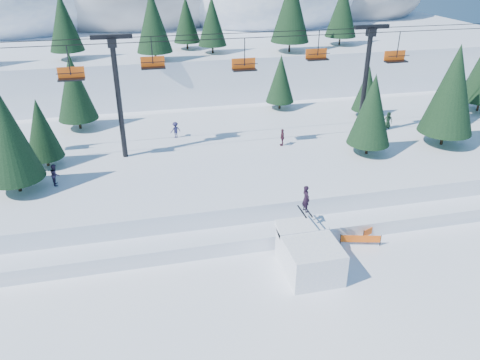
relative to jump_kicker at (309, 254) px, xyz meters
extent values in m
plane|color=white|center=(-2.14, -2.38, -1.25)|extent=(160.00, 160.00, 0.00)
cube|color=white|center=(-2.14, 15.62, 0.00)|extent=(70.00, 22.00, 2.50)
cube|color=white|center=(-2.14, 5.62, -0.70)|extent=(70.00, 6.00, 1.10)
cube|color=white|center=(-2.14, 65.62, 1.75)|extent=(110.00, 60.00, 6.00)
cylinder|color=black|center=(-6.80, 36.69, 5.34)|extent=(0.26, 0.26, 1.18)
cone|color=#1A391B|center=(-6.80, 36.69, 9.56)|extent=(4.39, 4.39, 7.26)
cylinder|color=black|center=(1.02, 40.09, 5.25)|extent=(0.26, 0.26, 1.01)
cone|color=#1A391B|center=(1.02, 40.09, 8.88)|extent=(3.77, 3.77, 6.23)
cylinder|color=black|center=(11.28, 38.47, 5.44)|extent=(0.26, 0.26, 1.39)
cone|color=#1A391B|center=(11.28, 38.47, 10.39)|extent=(5.15, 5.15, 8.52)
cylinder|color=black|center=(-17.40, 40.18, 5.31)|extent=(0.26, 0.26, 1.13)
cone|color=#1A391B|center=(-17.40, 40.18, 9.33)|extent=(4.18, 4.18, 6.92)
cylinder|color=black|center=(20.00, 41.63, 5.35)|extent=(0.26, 0.26, 1.20)
cone|color=#1A391B|center=(20.00, 41.63, 9.63)|extent=(4.46, 4.46, 7.37)
cylinder|color=black|center=(-1.94, 43.51, 5.23)|extent=(0.26, 0.26, 0.98)
cone|color=#1A391B|center=(-1.94, 43.51, 8.72)|extent=(3.63, 3.63, 6.00)
cube|color=white|center=(0.00, -0.13, -0.13)|extent=(3.34, 4.13, 2.26)
cube|color=white|center=(0.00, 1.64, 1.05)|extent=(3.34, 1.44, 0.80)
imported|color=black|center=(0.10, 1.47, 3.24)|extent=(0.56, 0.74, 1.83)
cube|color=black|center=(-0.10, 1.47, 2.31)|extent=(0.11, 1.65, 0.03)
cube|color=black|center=(0.30, 1.47, 2.31)|extent=(0.11, 1.65, 0.03)
cylinder|color=black|center=(-11.14, 15.62, 6.25)|extent=(0.44, 0.44, 10.00)
cube|color=black|center=(-11.14, 15.62, 11.35)|extent=(3.20, 0.35, 0.35)
cube|color=black|center=(-11.14, 15.62, 10.90)|extent=(0.70, 0.70, 0.70)
cylinder|color=black|center=(10.86, 15.62, 6.25)|extent=(0.44, 0.44, 10.00)
cube|color=black|center=(10.86, 15.62, 11.35)|extent=(3.20, 0.35, 0.35)
cube|color=black|center=(10.86, 15.62, 10.90)|extent=(0.70, 0.70, 0.70)
cylinder|color=black|center=(-0.14, 14.42, 11.05)|extent=(46.00, 0.06, 0.06)
cylinder|color=black|center=(-0.14, 16.82, 11.05)|extent=(46.00, 0.06, 0.06)
cylinder|color=black|center=(-14.42, 14.42, 9.95)|extent=(0.08, 0.08, 2.20)
cube|color=black|center=(-14.42, 14.42, 8.50)|extent=(2.00, 0.75, 0.12)
cube|color=#FF5E12|center=(-14.42, 14.80, 8.95)|extent=(2.00, 0.10, 0.85)
cylinder|color=black|center=(-14.42, 14.07, 9.05)|extent=(2.00, 0.06, 0.06)
cylinder|color=black|center=(-8.08, 16.82, 9.95)|extent=(0.08, 0.08, 2.20)
cube|color=black|center=(-8.08, 16.82, 8.50)|extent=(2.00, 0.75, 0.12)
cube|color=#FF5E12|center=(-8.08, 17.20, 8.95)|extent=(2.00, 0.10, 0.85)
cylinder|color=black|center=(-8.08, 16.47, 9.05)|extent=(2.00, 0.06, 0.06)
cylinder|color=black|center=(-0.81, 14.42, 9.95)|extent=(0.08, 0.08, 2.20)
cube|color=black|center=(-0.81, 14.42, 8.50)|extent=(2.00, 0.75, 0.12)
cube|color=#FF5E12|center=(-0.81, 14.80, 8.95)|extent=(2.00, 0.10, 0.85)
cylinder|color=black|center=(-0.81, 14.07, 9.05)|extent=(2.00, 0.06, 0.06)
cylinder|color=black|center=(6.52, 16.82, 9.95)|extent=(0.08, 0.08, 2.20)
cube|color=black|center=(6.52, 16.82, 8.50)|extent=(2.00, 0.75, 0.12)
cube|color=#FF5E12|center=(6.52, 17.20, 8.95)|extent=(2.00, 0.10, 0.85)
cylinder|color=black|center=(6.52, 16.47, 9.05)|extent=(2.00, 0.06, 0.06)
cylinder|color=black|center=(12.96, 14.42, 9.95)|extent=(0.08, 0.08, 2.20)
cube|color=black|center=(12.96, 14.42, 8.50)|extent=(2.00, 0.75, 0.12)
cube|color=#FF5E12|center=(12.96, 14.80, 8.95)|extent=(2.00, 0.10, 0.85)
cylinder|color=black|center=(12.96, 14.07, 9.05)|extent=(2.00, 0.06, 0.06)
cylinder|color=black|center=(-18.90, 10.84, 1.80)|extent=(0.26, 0.26, 1.10)
cone|color=#1A391B|center=(-18.90, 10.84, 5.72)|extent=(4.09, 4.09, 6.76)
cylinder|color=black|center=(17.25, 11.82, 1.88)|extent=(0.26, 0.26, 1.27)
cone|color=#1A391B|center=(17.25, 11.82, 6.43)|extent=(4.73, 4.73, 7.82)
cylinder|color=black|center=(21.87, 17.24, 1.71)|extent=(0.26, 0.26, 0.93)
cone|color=#1A391B|center=(21.87, 17.24, 5.05)|extent=(3.47, 3.47, 5.74)
cylinder|color=black|center=(27.08, 19.63, 1.87)|extent=(0.26, 0.26, 1.25)
cylinder|color=black|center=(13.92, 20.72, 1.62)|extent=(0.26, 0.26, 0.76)
cone|color=#1A391B|center=(13.92, 20.72, 4.34)|extent=(2.82, 2.82, 4.66)
cylinder|color=black|center=(-15.45, 23.77, 1.76)|extent=(0.26, 0.26, 1.04)
cone|color=#1A391B|center=(-15.45, 23.77, 5.47)|extent=(3.86, 3.86, 6.38)
cylinder|color=black|center=(5.92, 25.37, 1.66)|extent=(0.26, 0.26, 0.84)
cone|color=#1A391B|center=(5.92, 25.37, 4.66)|extent=(3.11, 3.11, 5.15)
cylinder|color=black|center=(-17.46, 15.15, 1.65)|extent=(0.26, 0.26, 0.80)
cone|color=#1A391B|center=(-17.46, 15.15, 4.51)|extent=(2.97, 2.97, 4.92)
cylinder|color=black|center=(9.55, 11.45, 1.74)|extent=(0.26, 0.26, 0.99)
cone|color=#1A391B|center=(9.55, 11.45, 5.28)|extent=(3.68, 3.68, 6.08)
imported|color=#332642|center=(-16.35, 11.34, 2.08)|extent=(0.75, 0.90, 1.68)
imported|color=#461F2E|center=(2.88, 14.93, 2.04)|extent=(0.53, 0.98, 1.59)
imported|color=#27244D|center=(-6.39, 19.12, 2.02)|extent=(1.13, 0.87, 1.55)
imported|color=#203821|center=(14.56, 16.89, 2.08)|extent=(0.97, 0.84, 1.67)
cylinder|color=black|center=(3.18, 2.15, -0.80)|extent=(0.06, 0.06, 0.90)
cylinder|color=black|center=(5.88, 1.44, -0.80)|extent=(0.06, 0.06, 0.90)
cube|color=#FF5E12|center=(4.53, 1.79, -0.70)|extent=(2.72, 0.74, 0.55)
cylinder|color=black|center=(4.99, 2.26, -0.80)|extent=(0.06, 0.06, 0.90)
cylinder|color=black|center=(7.55, 3.39, -0.80)|extent=(0.06, 0.06, 0.90)
cube|color=#FF5E12|center=(6.27, 2.83, -0.70)|extent=(2.58, 1.16, 0.55)
camera|label=1|loc=(-9.89, -22.93, 17.60)|focal=35.00mm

